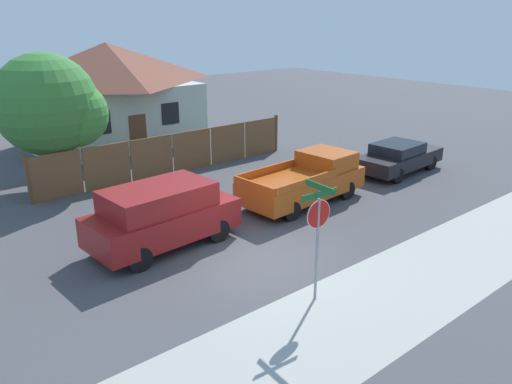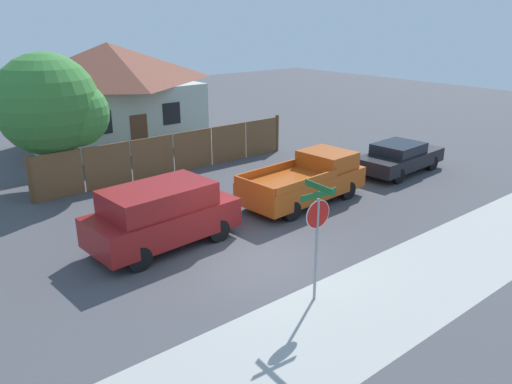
{
  "view_description": "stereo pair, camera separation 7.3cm",
  "coord_description": "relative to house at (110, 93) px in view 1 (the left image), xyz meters",
  "views": [
    {
      "loc": [
        -8.15,
        -9.84,
        6.57
      ],
      "look_at": [
        0.82,
        0.98,
        1.6
      ],
      "focal_mm": 35.0,
      "sensor_mm": 36.0,
      "label": 1
    },
    {
      "loc": [
        -8.1,
        -9.88,
        6.57
      ],
      "look_at": [
        0.82,
        0.98,
        1.6
      ],
      "focal_mm": 35.0,
      "sensor_mm": 36.0,
      "label": 2
    }
  ],
  "objects": [
    {
      "name": "ground_plane",
      "position": [
        -2.84,
        -15.5,
        -2.76
      ],
      "size": [
        80.0,
        80.0,
        0.0
      ],
      "primitive_type": "plane",
      "color": "#47474C"
    },
    {
      "name": "sidewalk_strip",
      "position": [
        -2.84,
        -19.1,
        -2.75
      ],
      "size": [
        36.0,
        3.2,
        0.01
      ],
      "color": "#A3A39E",
      "rests_on": "ground"
    },
    {
      "name": "wooden_fence",
      "position": [
        -0.31,
        -6.75,
        -1.87
      ],
      "size": [
        12.23,
        0.12,
        1.86
      ],
      "color": "brown",
      "rests_on": "ground"
    },
    {
      "name": "house",
      "position": [
        0.0,
        0.0,
        0.0
      ],
      "size": [
        9.0,
        6.29,
        5.31
      ],
      "color": "#B2C1B7",
      "rests_on": "ground"
    },
    {
      "name": "oak_tree",
      "position": [
        -4.8,
        -5.62,
        0.52
      ],
      "size": [
        4.14,
        3.94,
        5.34
      ],
      "color": "brown",
      "rests_on": "ground"
    },
    {
      "name": "red_suv",
      "position": [
        -4.4,
        -13.01,
        -1.73
      ],
      "size": [
        4.59,
        2.29,
        1.91
      ],
      "rotation": [
        0.0,
        0.0,
        0.07
      ],
      "color": "maroon",
      "rests_on": "ground"
    },
    {
      "name": "orange_pickup",
      "position": [
        1.67,
        -13.0,
        -1.93
      ],
      "size": [
        5.13,
        2.37,
        1.72
      ],
      "rotation": [
        0.0,
        0.0,
        0.07
      ],
      "color": "#B74C14",
      "rests_on": "ground"
    },
    {
      "name": "parked_sedan",
      "position": [
        7.39,
        -13.01,
        -2.04
      ],
      "size": [
        4.62,
        2.14,
        1.36
      ],
      "rotation": [
        0.0,
        0.0,
        0.07
      ],
      "color": "black",
      "rests_on": "ground"
    },
    {
      "name": "stop_sign",
      "position": [
        -3.05,
        -18.03,
        -0.72
      ],
      "size": [
        1.06,
        0.96,
        2.98
      ],
      "rotation": [
        0.0,
        0.0,
        -0.07
      ],
      "color": "gray",
      "rests_on": "ground"
    }
  ]
}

